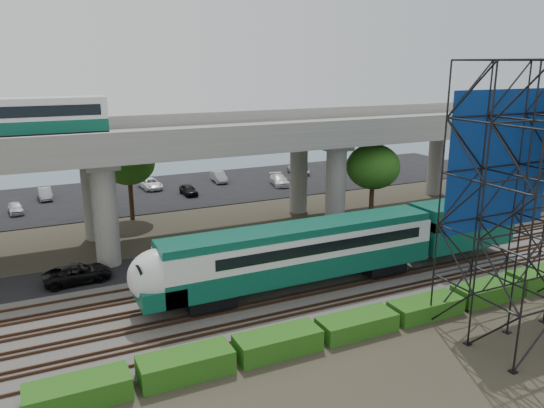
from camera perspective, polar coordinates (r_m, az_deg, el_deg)
ground at (r=34.17m, az=3.53°, el=-10.85°), size 140.00×140.00×0.00m
ballast_bed at (r=35.72m, az=1.96°, el=-9.46°), size 90.00×12.00×0.20m
service_road at (r=42.89m, az=-3.29°, el=-5.28°), size 90.00×5.00×0.08m
parking_lot at (r=64.39m, az=-11.26°, el=1.36°), size 90.00×18.00×0.08m
harbor_water at (r=85.48m, az=-14.99°, el=4.45°), size 140.00×40.00×0.03m
rail_tracks at (r=35.64m, az=1.97°, el=-9.20°), size 90.00×9.52×0.16m
commuter_train at (r=36.03m, az=6.15°, el=-4.55°), size 29.30×3.06×4.30m
overpass at (r=45.53m, az=-7.37°, el=6.44°), size 80.00×12.00×12.40m
scaffold_tower at (r=32.41m, az=27.06°, el=0.12°), size 9.36×6.36×15.00m
hedge_strip at (r=31.15m, az=9.13°, el=-12.58°), size 34.60×1.80×1.20m
trees at (r=45.19m, az=-11.63°, el=2.79°), size 40.94×16.94×7.69m
suv at (r=39.42m, az=-20.18°, el=-7.02°), size 4.79×2.47×1.29m
parked_cars at (r=64.55m, az=-9.24°, el=2.09°), size 37.18×9.64×1.30m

